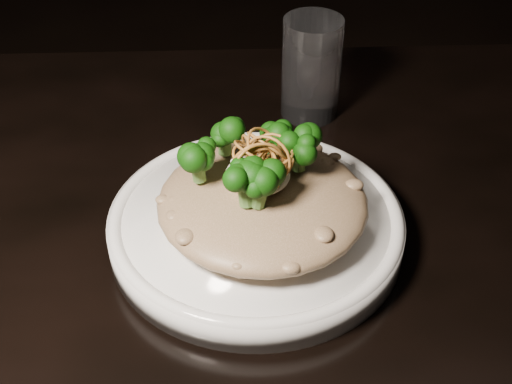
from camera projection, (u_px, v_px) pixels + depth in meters
table at (281, 319)px, 0.69m from camera, size 1.10×0.80×0.75m
plate at (256, 227)px, 0.65m from camera, size 0.27×0.27×0.03m
risotto at (263, 202)px, 0.63m from camera, size 0.19×0.19×0.04m
broccoli at (251, 155)px, 0.61m from camera, size 0.13×0.13×0.05m
cheese at (258, 175)px, 0.61m from camera, size 0.06×0.06×0.02m
shallots at (260, 154)px, 0.59m from camera, size 0.05×0.05×0.03m
drinking_glass at (311, 68)px, 0.79m from camera, size 0.09×0.09×0.12m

